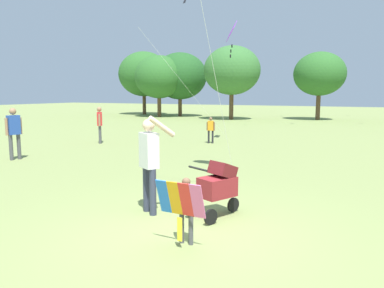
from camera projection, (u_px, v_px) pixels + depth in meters
The scene contains 9 objects.
ground_plane at pixel (185, 232), 6.07m from camera, with size 120.00×120.00×0.00m, color #849351.
treeline_distant at pixel (275, 73), 31.05m from camera, with size 37.73×7.70×6.48m.
child_with_butterfly_kite at pixel (185, 204), 5.50m from camera, with size 0.75×0.35×1.02m.
person_adult_flyer at pixel (149, 157), 6.91m from camera, with size 0.71×0.51×1.87m.
stroller at pixel (218, 184), 6.79m from camera, with size 0.81×1.10×1.03m.
kite_orange_delta at pixel (230, 34), 16.50m from camera, with size 2.74×4.23×5.50m.
person_red_shirt at pixel (14, 129), 12.53m from camera, with size 0.31×0.55×1.76m.
person_sitting_far at pixel (100, 122), 16.65m from camera, with size 0.39×0.43×1.64m.
person_kid_running at pixel (211, 128), 16.69m from camera, with size 0.37×0.20×1.18m.
Camera 1 is at (2.68, -5.16, 2.27)m, focal length 34.76 mm.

